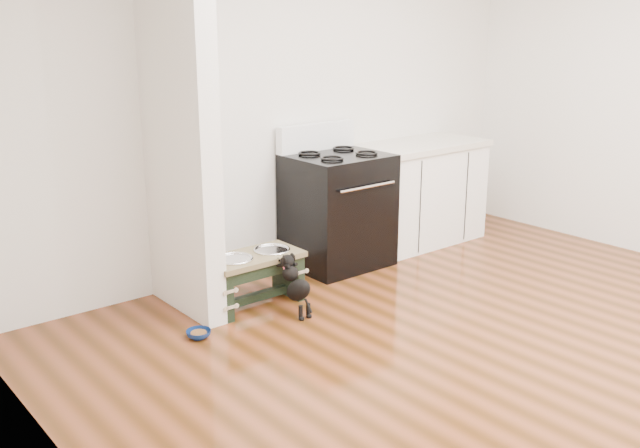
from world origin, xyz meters
The scene contains 8 objects.
ground centered at (0.00, 0.00, 0.00)m, with size 5.00×5.00×0.00m, color #44240C.
room_shell centered at (0.00, 0.00, 1.62)m, with size 5.00×5.00×5.00m.
partition_wall centered at (-1.18, 2.10, 1.35)m, with size 0.15×0.80×2.70m, color silver.
oven_range centered at (0.25, 2.16, 0.48)m, with size 0.76×0.69×1.14m.
cabinet_run centered at (1.23, 2.18, 0.45)m, with size 1.24×0.64×0.91m.
dog_feeder centered at (-0.78, 1.85, 0.27)m, with size 0.68×0.36×0.39m.
puppy centered at (-0.66, 1.54, 0.23)m, with size 0.12×0.35×0.42m.
floor_bowl centered at (-1.37, 1.63, 0.03)m, with size 0.21×0.21×0.05m.
Camera 1 is at (-3.41, -2.09, 1.96)m, focal length 40.00 mm.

